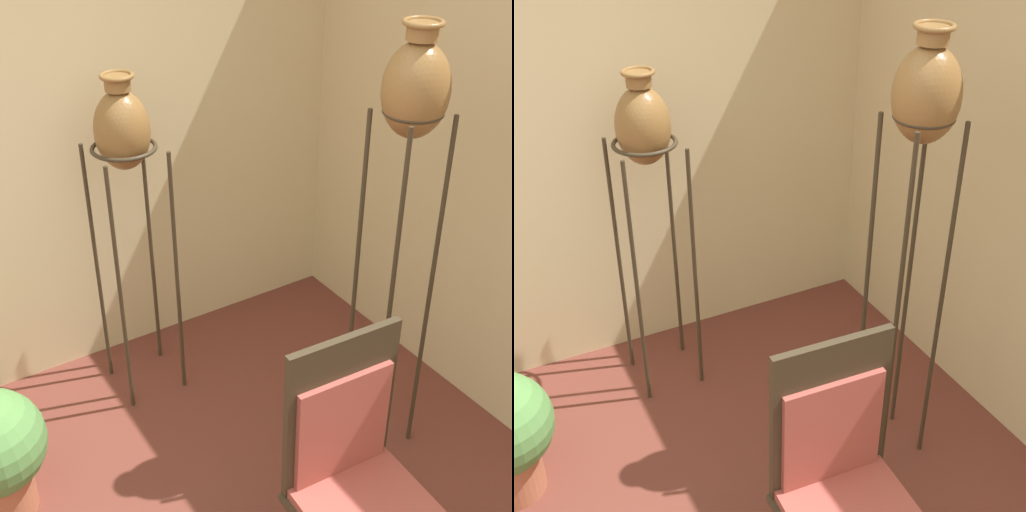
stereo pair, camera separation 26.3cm
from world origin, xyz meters
TOP-DOWN VIEW (x-y plane):
  - vase_stand_tall at (1.51, 0.76)m, footprint 0.26×0.26m
  - vase_stand_medium at (0.72, 1.73)m, footprint 0.32×0.32m
  - chair at (0.88, 0.19)m, footprint 0.50×0.52m

SIDE VIEW (x-z plane):
  - chair at x=0.88m, z-range 0.05..1.19m
  - vase_stand_medium at x=0.72m, z-range 0.53..2.22m
  - vase_stand_tall at x=1.51m, z-range 0.67..2.67m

